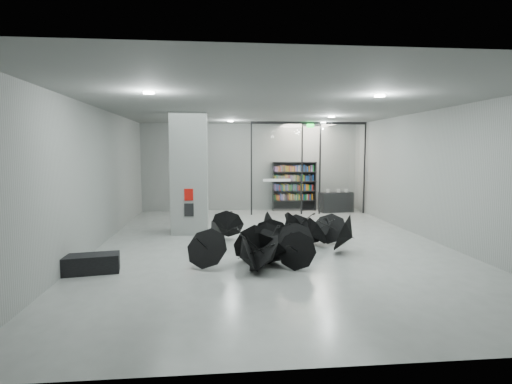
{
  "coord_description": "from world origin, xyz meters",
  "views": [
    {
      "loc": [
        -1.63,
        -11.82,
        2.76
      ],
      "look_at": [
        -0.3,
        1.5,
        1.4
      ],
      "focal_mm": 28.51,
      "sensor_mm": 36.0,
      "label": 1
    }
  ],
  "objects": [
    {
      "name": "info_panel",
      "position": [
        -2.5,
        1.38,
        0.85
      ],
      "size": [
        0.3,
        0.03,
        0.42
      ],
      "primitive_type": "cube",
      "color": "black",
      "rests_on": "column"
    },
    {
      "name": "bookshelf",
      "position": [
        2.01,
        6.75,
        1.12
      ],
      "size": [
        2.07,
        0.6,
        2.25
      ],
      "primitive_type": null,
      "rotation": [
        0.0,
        0.0,
        -0.09
      ],
      "color": "black",
      "rests_on": "ground"
    },
    {
      "name": "exit_sign",
      "position": [
        2.4,
        5.3,
        3.82
      ],
      "size": [
        0.3,
        0.06,
        0.15
      ],
      "primitive_type": "cube",
      "color": "#0CE533",
      "rests_on": "room"
    },
    {
      "name": "fire_cabinet",
      "position": [
        -2.5,
        1.38,
        1.35
      ],
      "size": [
        0.28,
        0.04,
        0.38
      ],
      "primitive_type": "cube",
      "color": "#A50A07",
      "rests_on": "column"
    },
    {
      "name": "umbrella_cluster",
      "position": [
        0.06,
        -1.23,
        0.31
      ],
      "size": [
        5.1,
        4.48,
        1.32
      ],
      "color": "black",
      "rests_on": "ground"
    },
    {
      "name": "column",
      "position": [
        -2.5,
        2.0,
        2.0
      ],
      "size": [
        1.2,
        1.2,
        4.0
      ],
      "primitive_type": "cube",
      "color": "slate",
      "rests_on": "ground"
    },
    {
      "name": "glass_partition",
      "position": [
        2.39,
        5.5,
        2.18
      ],
      "size": [
        5.06,
        0.08,
        4.0
      ],
      "color": "silver",
      "rests_on": "ground"
    },
    {
      "name": "room",
      "position": [
        0.0,
        0.0,
        2.84
      ],
      "size": [
        14.0,
        14.02,
        4.01
      ],
      "color": "gray",
      "rests_on": "ground"
    },
    {
      "name": "shop_counter",
      "position": [
        3.8,
        5.99,
        0.45
      ],
      "size": [
        1.57,
        0.85,
        0.9
      ],
      "primitive_type": "cube",
      "rotation": [
        0.0,
        0.0,
        0.18
      ],
      "color": "black",
      "rests_on": "ground"
    },
    {
      "name": "bench",
      "position": [
        -4.5,
        -2.5,
        0.21
      ],
      "size": [
        1.38,
        0.78,
        0.42
      ],
      "primitive_type": "cube",
      "rotation": [
        0.0,
        0.0,
        0.18
      ],
      "color": "black",
      "rests_on": "ground"
    }
  ]
}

